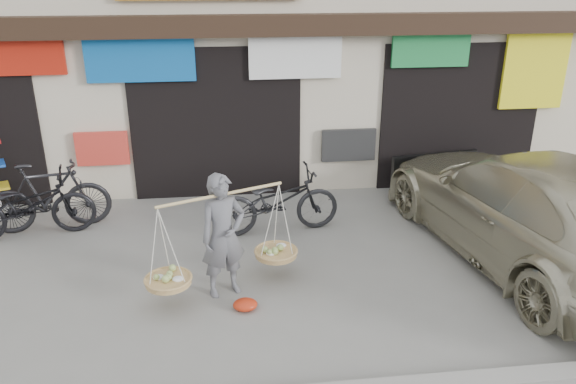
{
  "coord_description": "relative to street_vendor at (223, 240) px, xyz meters",
  "views": [
    {
      "loc": [
        0.12,
        -6.27,
        3.98
      ],
      "look_at": [
        0.97,
        0.9,
        1.05
      ],
      "focal_mm": 35.0,
      "sensor_mm": 36.0,
      "label": 1
    }
  ],
  "objects": [
    {
      "name": "ground",
      "position": [
        -0.06,
        -0.11,
        -0.76
      ],
      "size": [
        70.0,
        70.0,
        0.0
      ],
      "primitive_type": "plane",
      "color": "gray",
      "rests_on": "ground"
    },
    {
      "name": "street_vendor",
      "position": [
        0.0,
        0.0,
        0.0
      ],
      "size": [
        1.94,
        1.12,
        1.64
      ],
      "rotation": [
        0.0,
        0.0,
        0.38
      ],
      "color": "slate",
      "rests_on": "ground"
    },
    {
      "name": "bike_0",
      "position": [
        -3.0,
        2.0,
        -0.23
      ],
      "size": [
        2.09,
        1.05,
        1.05
      ],
      "primitive_type": "imported",
      "rotation": [
        0.0,
        0.0,
        1.76
      ],
      "color": "black",
      "rests_on": "ground"
    },
    {
      "name": "bike_1",
      "position": [
        -2.75,
        2.24,
        -0.19
      ],
      "size": [
        1.96,
        0.88,
        1.14
      ],
      "primitive_type": "imported",
      "rotation": [
        0.0,
        0.0,
        1.76
      ],
      "color": "black",
      "rests_on": "ground"
    },
    {
      "name": "bike_2",
      "position": [
        0.85,
        1.71,
        -0.23
      ],
      "size": [
        2.07,
        0.93,
        1.05
      ],
      "primitive_type": "imported",
      "rotation": [
        0.0,
        0.0,
        1.69
      ],
      "color": "black",
      "rests_on": "ground"
    },
    {
      "name": "suv",
      "position": [
        4.31,
        0.46,
        0.04
      ],
      "size": [
        3.05,
        5.75,
        1.59
      ],
      "rotation": [
        0.0,
        0.0,
        3.3
      ],
      "color": "#B5AF92",
      "rests_on": "ground"
    },
    {
      "name": "red_bag",
      "position": [
        0.23,
        -0.44,
        -0.69
      ],
      "size": [
        0.31,
        0.25,
        0.14
      ],
      "primitive_type": "ellipsoid",
      "color": "red",
      "rests_on": "ground"
    }
  ]
}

